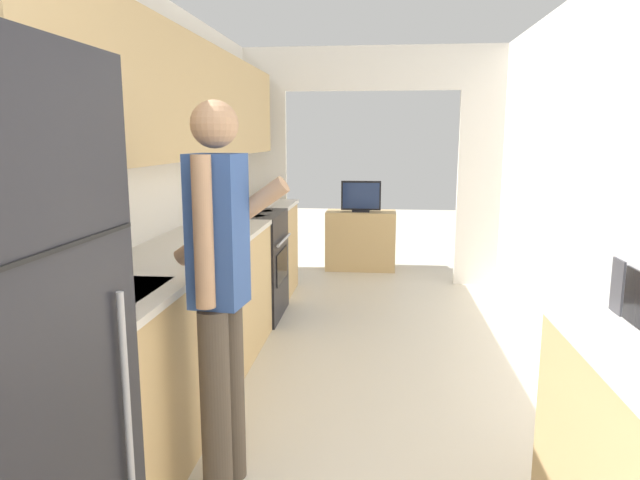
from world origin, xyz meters
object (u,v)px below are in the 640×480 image
range_oven (247,264)px  person (220,289)px  tv_cabinet (361,240)px  television (361,197)px

range_oven → person: person is taller
tv_cabinet → television: size_ratio=1.76×
tv_cabinet → television: 0.53m
person → tv_cabinet: (0.45, 4.45, -0.58)m
tv_cabinet → television: (-0.00, -0.04, 0.53)m
person → range_oven: bearing=17.4°
person → tv_cabinet: bearing=0.7°
range_oven → television: television is taller
person → tv_cabinet: 4.51m
range_oven → person: bearing=-79.1°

